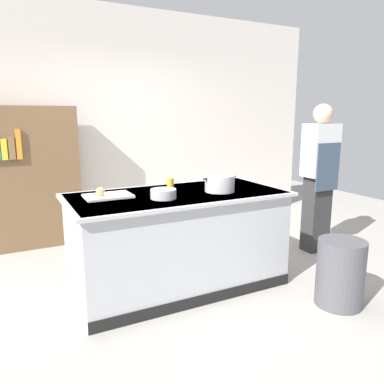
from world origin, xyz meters
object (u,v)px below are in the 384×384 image
juice_cup (170,183)px  person_chef (319,175)px  stock_pot (220,183)px  mixing_bowl (163,194)px  trash_bin (340,273)px  bookshelf (31,178)px  onion (100,192)px  sauce_pan (222,179)px

juice_cup → person_chef: (1.83, -0.13, -0.04)m
stock_pot → mixing_bowl: (-0.58, -0.03, -0.04)m
trash_bin → bookshelf: bearing=128.0°
trash_bin → person_chef: 1.48m
stock_pot → mixing_bowl: stock_pot is taller
mixing_bowl → person_chef: (2.07, 0.26, -0.03)m
stock_pot → juice_cup: bearing=134.9°
juice_cup → trash_bin: (1.03, -1.20, -0.66)m
juice_cup → bookshelf: bookshelf is taller
onion → bookshelf: 1.74m
trash_bin → stock_pot: bearing=128.6°
sauce_pan → mixing_bowl: (-0.82, -0.38, -0.01)m
stock_pot → sauce_pan: bearing=54.7°
sauce_pan → juice_cup: 0.59m
trash_bin → person_chef: person_chef is taller
person_chef → bookshelf: size_ratio=1.01×
juice_cup → bookshelf: (-1.13, 1.56, -0.10)m
sauce_pan → person_chef: 1.25m
mixing_bowl → trash_bin: bearing=-33.0°
mixing_bowl → bookshelf: (-0.89, 1.94, -0.09)m
mixing_bowl → person_chef: size_ratio=0.13×
sauce_pan → juice_cup: same height
juice_cup → stock_pot: bearing=-45.1°
stock_pot → person_chef: size_ratio=0.20×
person_chef → bookshelf: 3.41m
sauce_pan → trash_bin: (0.44, -1.20, -0.66)m
stock_pot → juice_cup: size_ratio=3.42×
stock_pot → mixing_bowl: 0.58m
sauce_pan → juice_cup: (-0.59, 0.01, -0.00)m
mixing_bowl → trash_bin: size_ratio=0.39×
stock_pot → sauce_pan: 0.42m
onion → sauce_pan: 1.30m
juice_cup → trash_bin: size_ratio=0.17×
stock_pot → trash_bin: 1.29m
onion → stock_pot: (1.06, -0.22, 0.02)m
stock_pot → bookshelf: (-1.47, 1.91, -0.12)m
stock_pot → person_chef: 1.50m
person_chef → mixing_bowl: bearing=87.7°
mixing_bowl → bookshelf: 2.14m
onion → person_chef: (2.54, 0.01, -0.04)m
sauce_pan → person_chef: person_chef is taller
sauce_pan → mixing_bowl: size_ratio=1.10×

